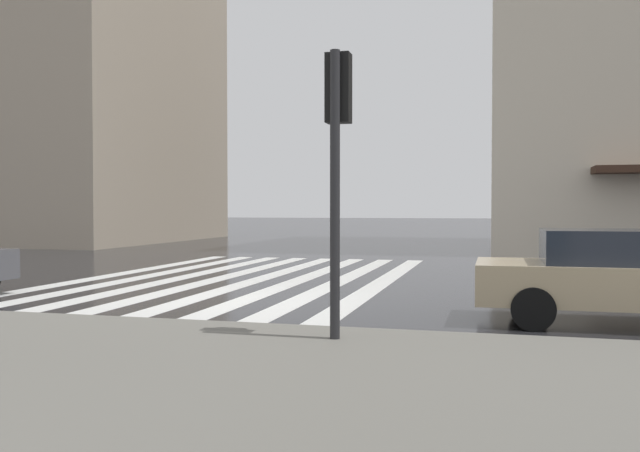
{
  "coord_description": "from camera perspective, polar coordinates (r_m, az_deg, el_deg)",
  "views": [
    {
      "loc": [
        -11.6,
        -4.81,
        1.72
      ],
      "look_at": [
        1.93,
        -1.24,
        1.36
      ],
      "focal_mm": 37.32,
      "sensor_mm": 36.0,
      "label": 1
    }
  ],
  "objects": [
    {
      "name": "zebra_crossing",
      "position": [
        16.82,
        -6.39,
        -4.38
      ],
      "size": [
        13.0,
        7.5,
        0.01
      ],
      "color": "silver",
      "rests_on": "ground_plane"
    },
    {
      "name": "car_champagne",
      "position": [
        10.8,
        24.48,
        -3.77
      ],
      "size": [
        1.85,
        4.1,
        1.41
      ],
      "color": "tan",
      "rests_on": "ground_plane"
    },
    {
      "name": "ground_plane",
      "position": [
        12.68,
        -7.73,
        -6.33
      ],
      "size": [
        220.0,
        220.0,
        0.0
      ],
      "primitive_type": "plane",
      "color": "black"
    },
    {
      "name": "traffic_signal_post",
      "position": [
        8.17,
        1.49,
        8.05
      ],
      "size": [
        0.44,
        0.3,
        3.47
      ],
      "color": "#232326",
      "rests_on": "sidewalk_pavement"
    }
  ]
}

